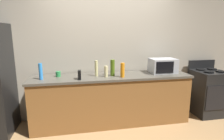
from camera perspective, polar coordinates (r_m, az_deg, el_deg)
name	(u,v)px	position (r m, az deg, el deg)	size (l,w,h in m)	color
ground_plane	(117,133)	(3.28, 1.41, -18.82)	(8.00, 8.00, 0.00)	#A87F51
back_wall	(108,48)	(3.64, -1.25, 6.70)	(6.40, 0.10, 2.70)	#B2A893
counter_run	(112,99)	(3.44, 0.00, -8.98)	(2.84, 0.64, 0.90)	brown
stove_range	(208,92)	(4.28, 27.49, -6.04)	(0.60, 0.61, 1.08)	black
microwave	(163,66)	(3.64, 15.36, 1.29)	(0.48, 0.35, 0.27)	#B7BABF
cordless_phone	(79,75)	(3.08, -10.00, -1.48)	(0.05, 0.11, 0.15)	black
bottle_olive_oil	(113,68)	(3.26, 0.17, 0.70)	(0.08, 0.08, 0.29)	#4C6B19
bottle_dish_soap	(122,70)	(3.17, 3.25, -0.02)	(0.07, 0.07, 0.25)	orange
bottle_hand_soap	(106,71)	(3.18, -1.86, -0.45)	(0.06, 0.06, 0.19)	beige
bottle_spray_cleaner	(41,71)	(3.22, -21.13, -0.43)	(0.06, 0.06, 0.27)	#338CE5
bottle_vinegar	(96,68)	(3.25, -4.86, 0.50)	(0.06, 0.06, 0.27)	beige
mug_green	(58,74)	(3.36, -16.25, -1.20)	(0.08, 0.08, 0.09)	#2D8C47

